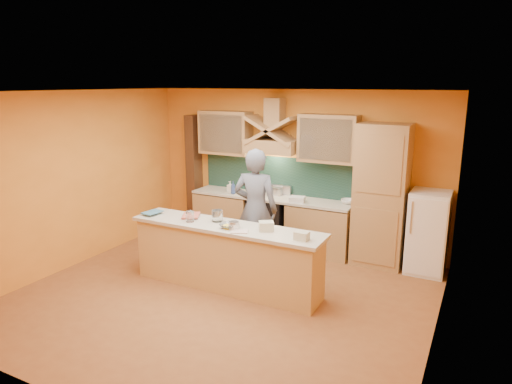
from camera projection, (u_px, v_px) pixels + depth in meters
The scene contains 36 objects.
floor at pixel (222, 296), 6.38m from camera, with size 5.50×5.00×0.01m, color brown.
ceiling at pixel (218, 92), 5.72m from camera, with size 5.50×5.00×0.01m, color white.
wall_back at pixel (293, 169), 8.21m from camera, with size 5.50×0.02×2.80m, color orange.
wall_front at pixel (67, 265), 3.88m from camera, with size 5.50×0.02×2.80m, color orange.
wall_left at pixel (73, 180), 7.26m from camera, with size 0.02×5.00×2.80m, color orange.
wall_right at pixel (442, 229), 4.83m from camera, with size 0.02×5.00×2.80m, color orange.
base_cabinet_left at pixel (226, 215), 8.73m from camera, with size 1.10×0.60×0.86m, color #AF8350.
base_cabinet_right at pixel (320, 230), 7.89m from camera, with size 1.10×0.60×0.86m, color #AF8350.
counter_top at pixel (271, 197), 8.20m from camera, with size 3.00×0.62×0.04m, color beige.
stove at pixel (270, 221), 8.31m from camera, with size 0.60×0.58×0.90m, color black.
backsplash at pixel (277, 175), 8.37m from camera, with size 3.00×0.03×0.70m, color #17342C.
range_hood at pixel (272, 146), 8.03m from camera, with size 0.92×0.50×0.24m, color #AF8350.
hood_chimney at pixel (275, 112), 7.98m from camera, with size 0.30×0.30×0.50m, color #AF8350.
upper_cabinet_left at pixel (225, 133), 8.49m from camera, with size 1.00×0.35×0.80m, color #AF8350.
upper_cabinet_right at pixel (328, 139), 7.61m from camera, with size 1.00×0.35×0.80m, color #AF8350.
pantry_column at pixel (381, 196), 7.28m from camera, with size 0.80×0.60×2.30m, color #AF8350.
fridge at pixel (428, 232), 7.06m from camera, with size 0.58×0.60×1.30m, color white.
trim_column_left at pixel (194, 174), 9.05m from camera, with size 0.20×0.30×2.30m, color #472816.
island_body at pixel (227, 258), 6.58m from camera, with size 2.80×0.55×0.88m, color tan.
island_top at pixel (226, 227), 6.46m from camera, with size 2.90×0.62×0.05m, color beige.
person at pixel (256, 210), 7.15m from camera, with size 0.71×0.46×1.94m, color slate.
pot_large at pixel (263, 192), 8.21m from camera, with size 0.26×0.26×0.17m, color #B7B7BE.
pot_small at pixel (277, 192), 8.27m from camera, with size 0.20×0.20×0.14m, color silver.
soap_bottle_a at pixel (230, 187), 8.50m from camera, with size 0.09×0.09×0.20m, color silver.
soap_bottle_b at pixel (233, 188), 8.34m from camera, with size 0.09×0.09×0.24m, color navy.
bowl_back at pixel (348, 202), 7.68m from camera, with size 0.24×0.24×0.08m, color silver.
dish_rack at pixel (297, 199), 7.79m from camera, with size 0.26×0.20×0.09m, color silver.
book_lower at pixel (183, 216), 6.86m from camera, with size 0.25×0.33×0.03m, color #BA5542.
book_upper at pixel (148, 211), 7.03m from camera, with size 0.22×0.29×0.02m, color teal.
jar_large at pixel (217, 216), 6.61m from camera, with size 0.16×0.16×0.17m, color white.
jar_small at pixel (190, 217), 6.59m from camera, with size 0.12×0.12×0.16m, color silver.
kitchen_scale at pixel (234, 226), 6.26m from camera, with size 0.11×0.11×0.09m, color white.
mixing_bowl at pixel (229, 226), 6.33m from camera, with size 0.26×0.26×0.06m, color silver.
cloth at pixel (240, 231), 6.16m from camera, with size 0.23×0.17×0.02m, color beige.
grocery_bag_a at pixel (266, 226), 6.20m from camera, with size 0.20×0.16×0.13m, color beige.
grocery_bag_b at pixel (302, 236), 5.84m from camera, with size 0.18×0.14×0.11m, color beige.
Camera 1 is at (3.09, -5.00, 2.92)m, focal length 32.00 mm.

